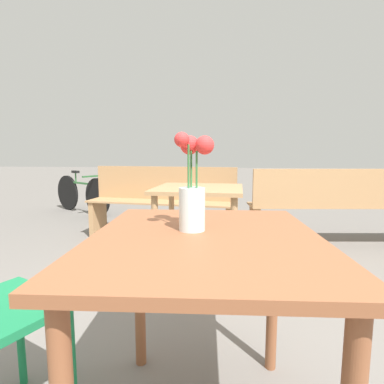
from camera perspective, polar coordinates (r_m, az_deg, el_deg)
table_front at (r=1.02m, az=2.54°, el=-14.47°), size 0.79×0.91×0.75m
flower_vase at (r=1.02m, az=0.09°, el=-0.19°), size 0.13×0.12×0.33m
bench_near at (r=3.60m, az=-5.69°, el=-1.29°), size 1.79×0.56×0.85m
bench_middle at (r=3.61m, az=26.81°, el=-1.89°), size 2.01×0.57×0.85m
table_back at (r=2.46m, az=1.27°, el=-2.23°), size 0.74×0.71×0.74m
bicycle at (r=5.40m, az=-20.25°, el=-0.35°), size 1.31×0.82×0.71m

